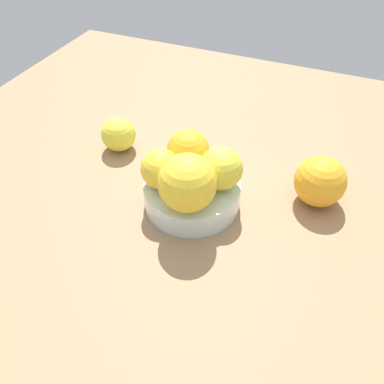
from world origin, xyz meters
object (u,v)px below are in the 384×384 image
object	(u,v)px
fruit_bowl	(192,194)
orange_in_bowl_1	(187,183)
orange_in_bowl_3	(161,169)
orange_in_bowl_0	(188,151)
orange_loose_0	(320,181)
orange_in_bowl_2	(221,168)
orange_loose_1	(119,134)

from	to	relation	value
fruit_bowl	orange_in_bowl_1	distance (cm)	7.74
orange_in_bowl_3	orange_in_bowl_0	bearing A→B (deg)	158.75
orange_in_bowl_0	orange_loose_0	size ratio (longest dim) A/B	0.84
orange_in_bowl_2	orange_loose_0	bearing A→B (deg)	115.68
orange_in_bowl_0	orange_in_bowl_2	size ratio (longest dim) A/B	1.02
orange_in_bowl_1	orange_loose_1	bearing A→B (deg)	-123.81
fruit_bowl	orange_in_bowl_1	size ratio (longest dim) A/B	1.79
fruit_bowl	orange_in_bowl_3	world-z (taller)	orange_in_bowl_3
fruit_bowl	orange_in_bowl_3	bearing A→B (deg)	-67.18
orange_loose_1	orange_loose_0	bearing A→B (deg)	89.73
orange_in_bowl_1	orange_loose_0	bearing A→B (deg)	126.71
orange_in_bowl_0	orange_in_bowl_2	bearing A→B (deg)	71.09
orange_in_bowl_1	orange_loose_0	world-z (taller)	orange_in_bowl_1
fruit_bowl	orange_in_bowl_1	xyz separation A→B (cm)	(4.37, 1.12, 6.29)
fruit_bowl	orange_in_bowl_2	world-z (taller)	orange_in_bowl_2
orange_in_bowl_2	orange_loose_0	world-z (taller)	orange_in_bowl_2
orange_in_bowl_0	orange_loose_0	xyz separation A→B (cm)	(-4.62, 20.18, -3.28)
fruit_bowl	orange_in_bowl_2	distance (cm)	6.87
orange_in_bowl_2	orange_loose_1	bearing A→B (deg)	-107.46
orange_loose_0	orange_in_bowl_2	bearing A→B (deg)	-64.32
fruit_bowl	orange_loose_1	xyz separation A→B (cm)	(-8.40, -17.94, 1.27)
orange_in_bowl_0	orange_in_bowl_2	distance (cm)	6.53
fruit_bowl	orange_loose_0	world-z (taller)	orange_loose_0
fruit_bowl	orange_in_bowl_1	world-z (taller)	orange_in_bowl_1
orange_in_bowl_3	orange_loose_0	distance (cm)	24.62
orange_loose_1	orange_in_bowl_1	bearing A→B (deg)	56.19
orange_in_bowl_2	orange_in_bowl_3	xyz separation A→B (cm)	(3.29, -8.28, -0.25)
orange_in_bowl_2	orange_loose_1	xyz separation A→B (cm)	(-6.90, -21.95, -4.10)
orange_in_bowl_0	orange_loose_0	distance (cm)	20.96
orange_loose_1	orange_in_bowl_2	bearing A→B (deg)	72.54
orange_in_bowl_2	orange_loose_0	size ratio (longest dim) A/B	0.82
orange_loose_0	orange_loose_1	size ratio (longest dim) A/B	1.28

